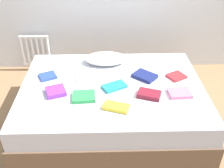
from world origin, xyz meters
TOP-DOWN VIEW (x-y plane):
  - ground_plane at (0.00, 0.00)m, footprint 8.00×8.00m
  - bed at (0.00, 0.00)m, footprint 2.00×1.50m
  - radiator at (-1.10, 1.20)m, footprint 0.42×0.04m
  - pillow at (-0.06, 0.50)m, footprint 0.51×0.31m
  - textbook_green at (-0.29, -0.23)m, footprint 0.24×0.21m
  - textbook_teal at (0.02, -0.05)m, footprint 0.29×0.24m
  - textbook_navy at (0.37, 0.14)m, footprint 0.31×0.30m
  - textbook_purple at (-0.58, -0.14)m, footprint 0.24×0.24m
  - textbook_pink at (0.69, -0.19)m, footprint 0.23×0.19m
  - textbook_maroon at (0.37, -0.21)m, footprint 0.27×0.22m
  - textbook_white at (-0.29, 0.14)m, footprint 0.23×0.19m
  - textbook_blue at (-0.72, 0.18)m, footprint 0.23×0.22m
  - textbook_yellow at (0.03, -0.41)m, footprint 0.28×0.20m
  - textbook_red at (0.73, 0.14)m, footprint 0.24×0.23m

SIDE VIEW (x-z plane):
  - ground_plane at x=0.00m, z-range 0.00..0.00m
  - bed at x=0.00m, z-range 0.00..0.50m
  - radiator at x=-1.10m, z-range 0.10..0.56m
  - textbook_white at x=-0.29m, z-range 0.50..0.52m
  - textbook_blue at x=-0.72m, z-range 0.50..0.53m
  - textbook_red at x=0.73m, z-range 0.50..0.53m
  - textbook_teal at x=0.02m, z-range 0.50..0.53m
  - textbook_pink at x=0.69m, z-range 0.50..0.53m
  - textbook_yellow at x=0.03m, z-range 0.50..0.54m
  - textbook_green at x=-0.29m, z-range 0.50..0.54m
  - textbook_navy at x=0.37m, z-range 0.50..0.54m
  - textbook_maroon at x=0.37m, z-range 0.50..0.55m
  - textbook_purple at x=-0.58m, z-range 0.50..0.55m
  - pillow at x=-0.06m, z-range 0.50..0.62m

